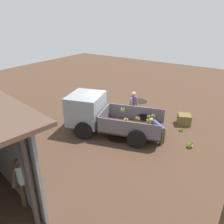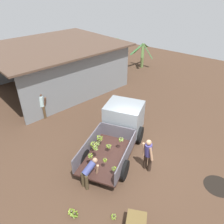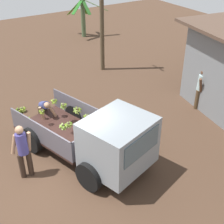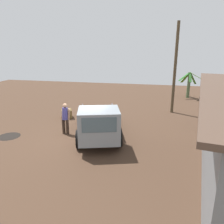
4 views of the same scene
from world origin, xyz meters
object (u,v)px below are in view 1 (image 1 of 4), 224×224
(cargo_truck, at_px, (95,112))
(person_bystander_near_shed, at_px, (22,179))
(person_foreground_visitor, at_px, (133,104))
(banana_bunch_on_ground_2, at_px, (181,129))
(banana_bunch_on_ground_0, at_px, (191,144))
(person_worker_loading, at_px, (158,129))
(banana_bunch_on_ground_1, at_px, (190,145))
(wooden_crate_0, at_px, (184,119))

(cargo_truck, distance_m, person_bystander_near_shed, 5.20)
(person_foreground_visitor, xyz_separation_m, banana_bunch_on_ground_2, (-2.80, -0.26, -0.86))
(cargo_truck, distance_m, banana_bunch_on_ground_0, 4.88)
(person_worker_loading, xyz_separation_m, banana_bunch_on_ground_2, (-0.61, -1.75, -0.63))
(cargo_truck, distance_m, banana_bunch_on_ground_2, 4.61)
(banana_bunch_on_ground_0, relative_size, banana_bunch_on_ground_1, 1.05)
(banana_bunch_on_ground_0, bearing_deg, cargo_truck, 15.38)
(person_bystander_near_shed, height_order, banana_bunch_on_ground_0, person_bystander_near_shed)
(banana_bunch_on_ground_0, height_order, banana_bunch_on_ground_1, banana_bunch_on_ground_0)
(banana_bunch_on_ground_2, bearing_deg, wooden_crate_0, -80.18)
(banana_bunch_on_ground_2, distance_m, wooden_crate_0, 0.89)
(person_bystander_near_shed, height_order, wooden_crate_0, person_bystander_near_shed)
(banana_bunch_on_ground_1, bearing_deg, banana_bunch_on_ground_2, -58.11)
(person_worker_loading, xyz_separation_m, wooden_crate_0, (-0.46, -2.61, -0.43))
(person_worker_loading, bearing_deg, wooden_crate_0, -96.97)
(cargo_truck, relative_size, banana_bunch_on_ground_1, 17.16)
(person_worker_loading, distance_m, banana_bunch_on_ground_0, 1.66)
(banana_bunch_on_ground_2, bearing_deg, cargo_truck, 32.69)
(person_foreground_visitor, relative_size, wooden_crate_0, 2.57)
(person_foreground_visitor, height_order, banana_bunch_on_ground_0, person_foreground_visitor)
(person_foreground_visitor, bearing_deg, banana_bunch_on_ground_1, -10.40)
(person_worker_loading, relative_size, banana_bunch_on_ground_2, 5.04)
(person_bystander_near_shed, bearing_deg, person_worker_loading, -121.26)
(person_worker_loading, height_order, person_bystander_near_shed, person_bystander_near_shed)
(person_worker_loading, height_order, wooden_crate_0, person_worker_loading)
(person_worker_loading, relative_size, wooden_crate_0, 1.76)
(person_foreground_visitor, distance_m, banana_bunch_on_ground_0, 3.82)
(person_bystander_near_shed, relative_size, banana_bunch_on_ground_2, 7.23)
(person_worker_loading, relative_size, banana_bunch_on_ground_0, 3.85)
(banana_bunch_on_ground_1, bearing_deg, person_worker_loading, 16.86)
(cargo_truck, xyz_separation_m, person_bystander_near_shed, (-1.14, 5.07, -0.09))
(person_bystander_near_shed, distance_m, banana_bunch_on_ground_1, 7.15)
(person_bystander_near_shed, bearing_deg, banana_bunch_on_ground_2, -121.15)
(banana_bunch_on_ground_2, height_order, wooden_crate_0, wooden_crate_0)
(person_foreground_visitor, relative_size, banana_bunch_on_ground_0, 5.60)
(person_foreground_visitor, xyz_separation_m, banana_bunch_on_ground_0, (-3.62, 0.91, -0.83))
(banana_bunch_on_ground_2, relative_size, wooden_crate_0, 0.35)
(cargo_truck, xyz_separation_m, banana_bunch_on_ground_2, (-3.80, -2.44, -0.94))
(person_worker_loading, xyz_separation_m, banana_bunch_on_ground_1, (-1.43, -0.43, -0.61))
(person_foreground_visitor, xyz_separation_m, wooden_crate_0, (-2.65, -1.11, -0.66))
(person_worker_loading, bearing_deg, banana_bunch_on_ground_0, -154.58)
(person_bystander_near_shed, relative_size, wooden_crate_0, 2.53)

